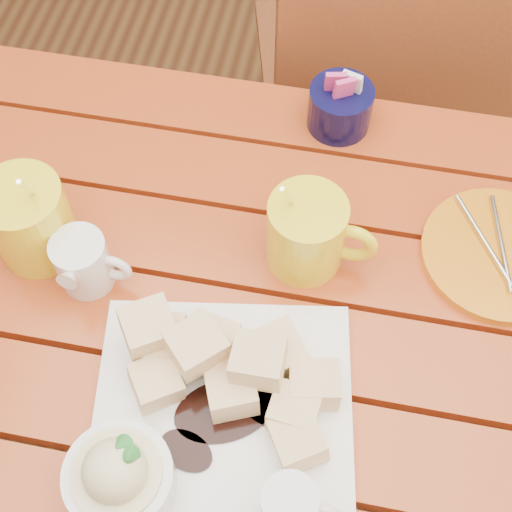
% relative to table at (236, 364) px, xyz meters
% --- Properties ---
extents(ground, '(5.00, 5.00, 0.00)m').
position_rel_table_xyz_m(ground, '(0.00, -0.00, -0.64)').
color(ground, '#4F2916').
rests_on(ground, ground).
extents(table, '(1.20, 0.79, 0.75)m').
position_rel_table_xyz_m(table, '(0.00, 0.00, 0.00)').
color(table, '#AC3E16').
rests_on(table, ground).
extents(dessert_plate, '(0.32, 0.32, 0.11)m').
position_rel_table_xyz_m(dessert_plate, '(-0.01, -0.13, 0.14)').
color(dessert_plate, white).
rests_on(dessert_plate, table).
extents(coffee_mug_left, '(0.14, 0.10, 0.17)m').
position_rel_table_xyz_m(coffee_mug_left, '(-0.27, 0.07, 0.17)').
color(coffee_mug_left, yellow).
rests_on(coffee_mug_left, table).
extents(coffee_mug_right, '(0.13, 0.09, 0.16)m').
position_rel_table_xyz_m(coffee_mug_right, '(0.07, 0.12, 0.16)').
color(coffee_mug_right, yellow).
rests_on(coffee_mug_right, table).
extents(cream_pitcher, '(0.09, 0.08, 0.08)m').
position_rel_table_xyz_m(cream_pitcher, '(-0.19, 0.03, 0.15)').
color(cream_pitcher, white).
rests_on(cream_pitcher, table).
extents(sugar_caddy, '(0.09, 0.09, 0.10)m').
position_rel_table_xyz_m(sugar_caddy, '(0.08, 0.34, 0.14)').
color(sugar_caddy, black).
rests_on(sugar_caddy, table).
extents(orange_saucer, '(0.19, 0.19, 0.02)m').
position_rel_table_xyz_m(orange_saucer, '(0.30, 0.16, 0.11)').
color(orange_saucer, orange).
rests_on(orange_saucer, table).
extents(chair_far, '(0.55, 0.55, 0.95)m').
position_rel_table_xyz_m(chair_far, '(0.15, 0.64, -0.11)').
color(chair_far, brown).
rests_on(chair_far, ground).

